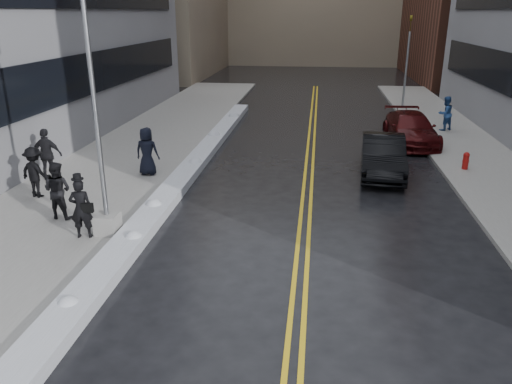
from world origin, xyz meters
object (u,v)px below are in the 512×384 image
(lamppost, at_px, (100,156))
(fire_hydrant, at_px, (466,160))
(pedestrian_d, at_px, (47,154))
(pedestrian_e, at_px, (35,172))
(car_black, at_px, (383,156))
(pedestrian_c, at_px, (147,151))
(pedestrian_east, at_px, (445,113))
(pedestrian_fedora, at_px, (81,209))
(traffic_signal, at_px, (407,59))
(pedestrian_b, at_px, (58,190))
(car_maroon, at_px, (411,129))

(lamppost, height_order, fire_hydrant, lamppost)
(pedestrian_d, height_order, pedestrian_e, pedestrian_d)
(pedestrian_e, xyz_separation_m, car_black, (12.53, 4.62, -0.26))
(pedestrian_c, height_order, pedestrian_east, pedestrian_c)
(pedestrian_fedora, xyz_separation_m, pedestrian_c, (-0.07, 6.03, 0.08))
(traffic_signal, distance_m, car_black, 15.22)
(lamppost, bearing_deg, car_black, 39.70)
(lamppost, bearing_deg, pedestrian_e, 144.21)
(fire_hydrant, relative_size, car_black, 0.15)
(pedestrian_fedora, relative_size, pedestrian_b, 0.96)
(pedestrian_d, distance_m, car_black, 13.37)
(pedestrian_fedora, relative_size, pedestrian_d, 0.88)
(lamppost, distance_m, car_maroon, 16.77)
(pedestrian_d, relative_size, car_black, 0.42)
(pedestrian_fedora, bearing_deg, fire_hydrant, -158.18)
(pedestrian_b, height_order, car_maroon, pedestrian_b)
(fire_hydrant, height_order, pedestrian_fedora, pedestrian_fedora)
(fire_hydrant, relative_size, pedestrian_b, 0.39)
(car_maroon, bearing_deg, pedestrian_east, 47.03)
(pedestrian_b, height_order, pedestrian_d, pedestrian_d)
(pedestrian_fedora, bearing_deg, pedestrian_e, -55.19)
(fire_hydrant, bearing_deg, pedestrian_c, -169.83)
(pedestrian_fedora, distance_m, pedestrian_e, 4.37)
(fire_hydrant, bearing_deg, traffic_signal, 92.05)
(fire_hydrant, height_order, pedestrian_c, pedestrian_c)
(car_maroon, bearing_deg, pedestrian_d, -155.01)
(pedestrian_b, xyz_separation_m, pedestrian_e, (-1.74, 1.72, -0.02))
(pedestrian_d, xyz_separation_m, car_black, (13.09, 2.73, -0.36))
(traffic_signal, xyz_separation_m, pedestrian_b, (-13.79, -21.03, -2.33))
(traffic_signal, distance_m, pedestrian_d, 23.82)
(pedestrian_b, bearing_deg, fire_hydrant, -147.52)
(fire_hydrant, height_order, pedestrian_e, pedestrian_e)
(lamppost, relative_size, traffic_signal, 1.27)
(car_maroon, bearing_deg, pedestrian_c, -151.79)
(pedestrian_c, height_order, pedestrian_e, pedestrian_c)
(traffic_signal, height_order, pedestrian_b, traffic_signal)
(pedestrian_b, xyz_separation_m, pedestrian_east, (15.05, 14.47, 0.01))
(traffic_signal, bearing_deg, pedestrian_fedora, -119.00)
(pedestrian_fedora, height_order, pedestrian_d, pedestrian_d)
(traffic_signal, height_order, pedestrian_east, traffic_signal)
(car_maroon, bearing_deg, fire_hydrant, -75.64)
(pedestrian_fedora, distance_m, car_maroon, 17.33)
(fire_hydrant, height_order, pedestrian_b, pedestrian_b)
(traffic_signal, height_order, pedestrian_d, traffic_signal)
(pedestrian_c, bearing_deg, car_black, -167.53)
(lamppost, height_order, pedestrian_d, lamppost)
(traffic_signal, bearing_deg, pedestrian_c, -127.35)
(pedestrian_fedora, xyz_separation_m, pedestrian_e, (-3.14, 3.04, 0.02))
(pedestrian_e, distance_m, pedestrian_east, 21.08)
(traffic_signal, distance_m, pedestrian_fedora, 25.66)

